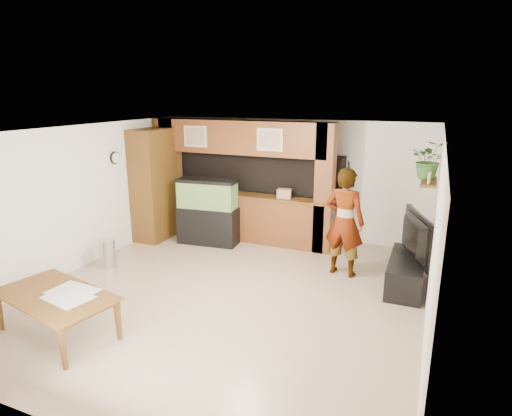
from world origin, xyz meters
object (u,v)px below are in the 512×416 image
at_px(television, 410,236).
at_px(person, 344,222).
at_px(aquarium, 208,212).
at_px(dining_table, 55,316).
at_px(pantry_cabinet, 154,185).

bearing_deg(television, person, 64.76).
bearing_deg(aquarium, person, -14.79).
bearing_deg(dining_table, person, 60.91).
distance_m(aquarium, dining_table, 4.02).
bearing_deg(person, television, -176.38).
height_order(pantry_cabinet, aquarium, pantry_cabinet).
xyz_separation_m(television, person, (-1.09, 0.10, 0.09)).
bearing_deg(aquarium, television, -13.76).
relative_size(pantry_cabinet, aquarium, 1.71).
xyz_separation_m(pantry_cabinet, aquarium, (1.27, 0.10, -0.52)).
distance_m(television, person, 1.10).
bearing_deg(television, dining_table, 109.38).
bearing_deg(person, dining_table, 57.70).
distance_m(television, dining_table, 5.43).
relative_size(person, dining_table, 1.15).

